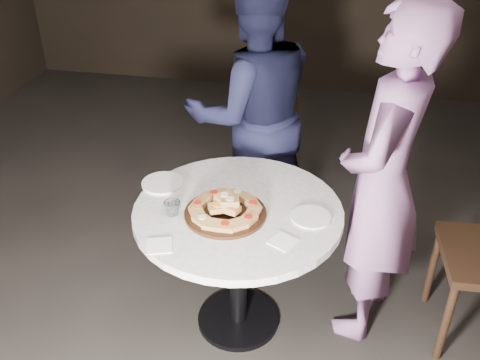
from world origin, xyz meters
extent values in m
plane|color=black|center=(0.00, 0.00, 0.00)|extent=(7.00, 7.00, 0.00)
cylinder|color=black|center=(0.02, 0.05, 0.02)|extent=(0.56, 0.56, 0.03)
cylinder|color=black|center=(0.02, 0.05, 0.38)|extent=(0.12, 0.12, 0.70)
cylinder|color=silver|center=(0.02, 0.05, 0.74)|extent=(1.28, 1.28, 0.04)
cylinder|color=black|center=(-0.03, -0.01, 0.77)|extent=(0.40, 0.40, 0.02)
cube|color=#A4753F|center=(0.09, 0.04, 0.79)|extent=(0.10, 0.10, 0.04)
cylinder|color=red|center=(0.09, 0.04, 0.81)|extent=(0.05, 0.05, 0.01)
cube|color=#A4753F|center=(0.05, 0.09, 0.79)|extent=(0.10, 0.10, 0.04)
cube|color=#A4753F|center=(0.00, 0.12, 0.79)|extent=(0.10, 0.08, 0.04)
cylinder|color=beige|center=(0.00, 0.12, 0.81)|extent=(0.05, 0.05, 0.01)
cube|color=#A4753F|center=(-0.06, 0.12, 0.79)|extent=(0.09, 0.07, 0.04)
cube|color=#A4753F|center=(-0.11, 0.09, 0.79)|extent=(0.10, 0.10, 0.04)
cylinder|color=red|center=(-0.11, 0.09, 0.81)|extent=(0.05, 0.05, 0.01)
cube|color=#A4753F|center=(-0.15, 0.05, 0.79)|extent=(0.09, 0.10, 0.04)
cube|color=#A4753F|center=(-0.17, -0.01, 0.79)|extent=(0.08, 0.09, 0.04)
cylinder|color=red|center=(-0.17, -0.01, 0.81)|extent=(0.04, 0.04, 0.01)
cube|color=#A4753F|center=(-0.15, -0.07, 0.79)|extent=(0.10, 0.10, 0.04)
cube|color=#A4753F|center=(-0.12, -0.12, 0.79)|extent=(0.10, 0.10, 0.04)
cylinder|color=beige|center=(-0.12, -0.12, 0.81)|extent=(0.05, 0.05, 0.01)
cube|color=#A4753F|center=(-0.06, -0.14, 0.79)|extent=(0.09, 0.07, 0.04)
cube|color=#A4753F|center=(0.00, -0.14, 0.79)|extent=(0.08, 0.07, 0.04)
cylinder|color=red|center=(0.00, -0.14, 0.81)|extent=(0.04, 0.04, 0.01)
cube|color=#A4753F|center=(0.05, -0.12, 0.79)|extent=(0.10, 0.10, 0.04)
cube|color=#A4753F|center=(0.09, -0.07, 0.79)|extent=(0.09, 0.10, 0.04)
cylinder|color=red|center=(0.09, -0.07, 0.81)|extent=(0.05, 0.05, 0.01)
cube|color=#A4753F|center=(0.10, -0.02, 0.79)|extent=(0.08, 0.09, 0.04)
cube|color=#A4753F|center=(0.00, 0.02, 0.82)|extent=(0.09, 0.10, 0.03)
cylinder|color=#2D6B1E|center=(0.00, 0.02, 0.83)|extent=(0.05, 0.05, 0.01)
cube|color=#A4753F|center=(-0.06, 0.02, 0.82)|extent=(0.08, 0.09, 0.03)
cylinder|color=beige|center=(-0.06, 0.02, 0.83)|extent=(0.04, 0.04, 0.01)
cube|color=#A4753F|center=(-0.06, -0.05, 0.82)|extent=(0.10, 0.09, 0.03)
cylinder|color=orange|center=(-0.06, -0.05, 0.83)|extent=(0.05, 0.05, 0.01)
cube|color=#A4753F|center=(0.00, -0.04, 0.82)|extent=(0.10, 0.08, 0.03)
cylinder|color=red|center=(0.00, -0.04, 0.83)|extent=(0.05, 0.05, 0.01)
cube|color=#A4753F|center=(-0.01, -0.03, 0.85)|extent=(0.09, 0.08, 0.03)
cylinder|color=beige|center=(-0.01, -0.03, 0.86)|extent=(0.05, 0.05, 0.01)
cube|color=#A4753F|center=(-0.04, 0.00, 0.85)|extent=(0.10, 0.10, 0.03)
cylinder|color=beige|center=(-0.04, 0.00, 0.86)|extent=(0.05, 0.05, 0.01)
cylinder|color=white|center=(-0.41, 0.19, 0.77)|extent=(0.28, 0.28, 0.01)
cylinder|color=white|center=(0.37, 0.04, 0.77)|extent=(0.21, 0.21, 0.01)
imported|color=silver|center=(-0.28, -0.06, 0.80)|extent=(0.08, 0.08, 0.07)
cube|color=white|center=(-0.26, -0.30, 0.76)|extent=(0.14, 0.14, 0.01)
cube|color=white|center=(0.26, -0.16, 0.76)|extent=(0.14, 0.14, 0.01)
cube|color=black|center=(-0.07, 1.48, 0.41)|extent=(0.49, 0.49, 0.04)
cube|color=black|center=(0.00, 1.30, 0.61)|extent=(0.37, 0.16, 0.41)
cylinder|color=black|center=(0.03, 1.69, 0.20)|extent=(0.04, 0.04, 0.41)
cylinder|color=black|center=(-0.28, 1.57, 0.20)|extent=(0.04, 0.04, 0.41)
cylinder|color=black|center=(0.14, 1.38, 0.20)|extent=(0.04, 0.04, 0.41)
cylinder|color=black|center=(-0.16, 1.27, 0.20)|extent=(0.04, 0.04, 0.41)
cylinder|color=black|center=(1.05, 0.42, 0.26)|extent=(0.04, 0.04, 0.52)
cylinder|color=black|center=(1.07, 0.01, 0.26)|extent=(0.04, 0.04, 0.52)
imported|color=black|center=(-0.07, 0.90, 0.86)|extent=(1.04, 0.95, 1.73)
imported|color=#835C92|center=(0.68, 0.23, 0.87)|extent=(0.57, 0.72, 1.75)
camera|label=1|loc=(0.44, -2.01, 2.23)|focal=40.00mm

